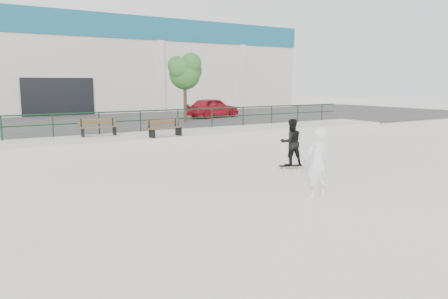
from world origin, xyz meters
TOP-DOWN VIEW (x-y plane):
  - ground at (0.00, 0.00)m, footprint 120.00×120.00m
  - ledge at (0.00, 9.50)m, footprint 30.00×3.00m
  - parking_strip at (0.00, 18.00)m, footprint 60.00×14.00m
  - railing at (-0.00, 10.80)m, footprint 28.00×0.06m
  - commercial_building at (-0.00, 31.99)m, footprint 44.20×16.33m
  - bench_left at (-1.20, 10.26)m, footprint 1.70×0.56m
  - bench_right at (1.19, 8.46)m, footprint 1.70×0.71m
  - tree at (5.20, 14.22)m, footprint 2.29×2.03m
  - red_car at (8.46, 16.53)m, footprint 4.15×2.34m
  - skateboard at (2.80, 1.95)m, footprint 0.80×0.43m
  - standing_skater at (2.80, 1.95)m, footprint 0.90×0.79m
  - seated_skater at (0.84, -1.29)m, footprint 0.66×0.45m

SIDE VIEW (x-z plane):
  - ground at x=0.00m, z-range 0.00..0.00m
  - skateboard at x=2.80m, z-range 0.03..0.12m
  - ledge at x=0.00m, z-range 0.00..0.50m
  - parking_strip at x=0.00m, z-range 0.00..0.50m
  - bench_right at x=1.19m, z-range 0.50..1.25m
  - standing_skater at x=2.80m, z-range 0.09..1.66m
  - seated_skater at x=0.84m, z-range 0.00..1.76m
  - bench_left at x=-1.20m, z-range 0.50..1.27m
  - red_car at x=8.46m, z-range 0.50..1.83m
  - railing at x=0.00m, z-range 0.73..1.76m
  - tree at x=5.20m, z-range 1.51..5.58m
  - commercial_building at x=0.00m, z-range 0.58..8.58m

